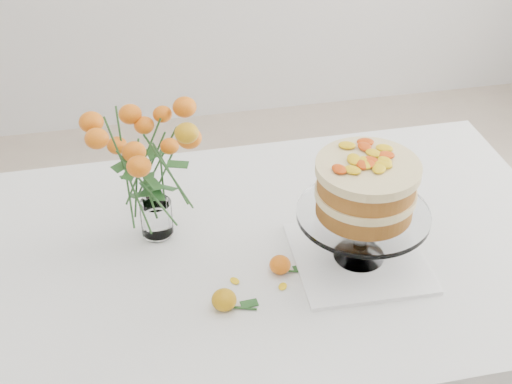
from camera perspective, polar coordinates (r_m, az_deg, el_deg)
The scene contains 8 objects.
table at distance 1.74m, azimuth 1.62°, elevation -6.42°, with size 1.43×0.93×0.76m.
napkin at distance 1.67m, azimuth 8.19°, elevation -5.22°, with size 0.29×0.29×0.01m, color white.
cake_stand at distance 1.56m, azimuth 8.75°, elevation -0.11°, with size 0.30×0.30×0.27m.
rose_vase at distance 1.61m, azimuth -8.46°, elevation 2.84°, with size 0.26×0.26×0.38m.
loose_rose_near at distance 1.52m, azimuth -2.55°, elevation -8.62°, with size 0.09×0.05×0.05m.
loose_rose_far at distance 1.61m, azimuth 1.95°, elevation -5.84°, with size 0.09×0.05×0.04m.
stray_petal_a at distance 1.60m, azimuth -1.71°, elevation -7.13°, with size 0.03×0.02×0.00m, color yellow.
stray_petal_b at distance 1.58m, azimuth 2.15°, elevation -7.57°, with size 0.03×0.02×0.00m, color yellow.
Camera 1 is at (-0.32, -1.26, 1.84)m, focal length 50.00 mm.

